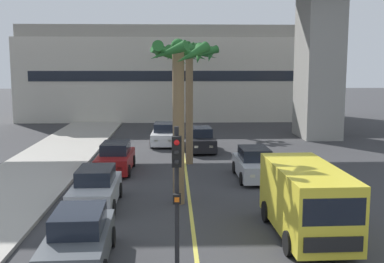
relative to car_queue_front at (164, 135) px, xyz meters
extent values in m
cube|color=#DBCC4C|center=(1.30, -6.78, -0.72)|extent=(0.14, 56.00, 0.01)
cube|color=gray|center=(11.97, 3.28, 5.30)|extent=(2.80, 4.40, 12.03)
cube|color=beige|center=(1.30, 16.78, 3.43)|extent=(32.28, 8.00, 8.30)
cube|color=#9C998D|center=(1.30, 16.78, 8.18)|extent=(31.64, 7.20, 1.20)
cube|color=black|center=(1.30, 12.76, 3.84)|extent=(29.05, 0.04, 1.00)
cube|color=white|center=(0.00, -0.03, -0.14)|extent=(1.83, 4.15, 0.80)
cube|color=black|center=(0.00, 0.12, 0.54)|extent=(1.46, 2.09, 0.60)
cube|color=#F2EDCC|center=(0.40, -2.06, -0.09)|extent=(0.24, 0.09, 0.14)
cube|color=#F2EDCC|center=(-0.53, -2.03, -0.09)|extent=(0.24, 0.09, 0.14)
cylinder|color=black|center=(0.77, -1.33, -0.40)|extent=(0.24, 0.65, 0.64)
cylinder|color=black|center=(-0.85, -1.28, -0.40)|extent=(0.24, 0.65, 0.64)
cylinder|color=black|center=(0.85, 1.21, -0.40)|extent=(0.24, 0.65, 0.64)
cylinder|color=black|center=(-0.77, 1.26, -0.40)|extent=(0.24, 0.65, 0.64)
cube|color=black|center=(2.46, -2.48, -0.14)|extent=(1.82, 4.15, 0.80)
cube|color=black|center=(2.46, -2.33, 0.54)|extent=(1.45, 2.09, 0.60)
cube|color=#F2EDCC|center=(2.99, -4.47, -0.09)|extent=(0.24, 0.09, 0.14)
cube|color=#F2EDCC|center=(2.05, -4.50, -0.09)|extent=(0.24, 0.09, 0.14)
cylinder|color=black|center=(3.31, -3.72, -0.40)|extent=(0.24, 0.65, 0.64)
cylinder|color=black|center=(1.69, -3.77, -0.40)|extent=(0.24, 0.65, 0.64)
cylinder|color=black|center=(3.23, -1.18, -0.40)|extent=(0.24, 0.65, 0.64)
cylinder|color=black|center=(1.62, -1.23, -0.40)|extent=(0.24, 0.65, 0.64)
cube|color=#B7BABF|center=(4.70, -10.34, -0.14)|extent=(1.74, 4.12, 0.80)
cube|color=black|center=(4.70, -10.19, 0.54)|extent=(1.41, 2.06, 0.60)
cube|color=#F2EDCC|center=(5.19, -12.35, -0.09)|extent=(0.24, 0.08, 0.14)
cube|color=#F2EDCC|center=(4.26, -12.35, -0.09)|extent=(0.24, 0.08, 0.14)
cylinder|color=black|center=(5.52, -11.60, -0.40)|extent=(0.23, 0.64, 0.64)
cylinder|color=black|center=(3.91, -11.62, -0.40)|extent=(0.23, 0.64, 0.64)
cylinder|color=black|center=(5.50, -9.06, -0.40)|extent=(0.23, 0.64, 0.64)
cylinder|color=black|center=(3.89, -9.08, -0.40)|extent=(0.23, 0.64, 0.64)
cube|color=maroon|center=(-2.47, -8.45, -0.14)|extent=(1.77, 4.13, 0.80)
cube|color=black|center=(-2.47, -8.30, 0.54)|extent=(1.43, 2.07, 0.60)
cube|color=#F2EDCC|center=(-2.04, -10.47, -0.09)|extent=(0.24, 0.08, 0.14)
cube|color=#F2EDCC|center=(-2.97, -10.45, -0.09)|extent=(0.24, 0.08, 0.14)
cylinder|color=black|center=(-1.68, -9.73, -0.40)|extent=(0.23, 0.64, 0.64)
cylinder|color=black|center=(-3.30, -9.71, -0.40)|extent=(0.23, 0.64, 0.64)
cylinder|color=black|center=(-1.64, -7.19, -0.40)|extent=(0.23, 0.64, 0.64)
cylinder|color=black|center=(-3.25, -7.16, -0.40)|extent=(0.23, 0.64, 0.64)
cube|color=#B7BABF|center=(-2.52, -14.70, -0.14)|extent=(1.73, 4.11, 0.80)
cube|color=black|center=(-2.52, -14.55, 0.54)|extent=(1.41, 2.06, 0.60)
cube|color=#F2EDCC|center=(-2.04, -16.71, -0.09)|extent=(0.24, 0.08, 0.14)
cube|color=#F2EDCC|center=(-2.98, -16.72, -0.09)|extent=(0.24, 0.08, 0.14)
cylinder|color=black|center=(-1.71, -15.97, -0.40)|extent=(0.23, 0.64, 0.64)
cylinder|color=black|center=(-3.32, -15.98, -0.40)|extent=(0.23, 0.64, 0.64)
cylinder|color=black|center=(-1.73, -13.43, -0.40)|extent=(0.23, 0.64, 0.64)
cylinder|color=black|center=(-3.34, -13.44, -0.40)|extent=(0.23, 0.64, 0.64)
cube|color=#4C5156|center=(-2.11, -20.37, -0.14)|extent=(1.84, 4.16, 0.80)
cube|color=black|center=(-2.11, -20.22, 0.54)|extent=(1.46, 2.10, 0.60)
cylinder|color=black|center=(-1.34, -19.07, -0.40)|extent=(0.24, 0.65, 0.64)
cylinder|color=black|center=(-2.96, -19.13, -0.40)|extent=(0.24, 0.65, 0.64)
cube|color=yellow|center=(5.02, -18.41, 0.59)|extent=(2.12, 5.25, 2.10)
cube|color=black|center=(5.08, -20.97, 0.94)|extent=(1.80, 0.12, 0.80)
cube|color=black|center=(5.08, -21.03, 0.01)|extent=(1.70, 0.10, 0.44)
cylinder|color=black|center=(6.01, -19.95, -0.34)|extent=(0.28, 0.77, 0.76)
cylinder|color=black|center=(4.11, -20.00, -0.34)|extent=(0.28, 0.77, 0.76)
cylinder|color=black|center=(5.93, -16.83, -0.34)|extent=(0.28, 0.77, 0.76)
cylinder|color=black|center=(4.03, -16.88, -0.34)|extent=(0.28, 0.77, 0.76)
cylinder|color=black|center=(0.71, -21.94, 1.38)|extent=(0.12, 0.12, 4.20)
cube|color=black|center=(0.71, -22.08, 2.88)|extent=(0.24, 0.20, 0.76)
sphere|color=red|center=(0.71, -22.18, 3.12)|extent=(0.14, 0.14, 0.14)
sphere|color=black|center=(0.71, -22.18, 2.88)|extent=(0.14, 0.14, 0.14)
sphere|color=black|center=(0.71, -22.18, 2.64)|extent=(0.14, 0.14, 0.14)
cube|color=black|center=(0.71, -22.06, 1.68)|extent=(0.20, 0.16, 0.24)
cube|color=orange|center=(0.71, -22.14, 1.68)|extent=(0.12, 0.03, 0.12)
cylinder|color=brown|center=(1.96, 8.58, 2.91)|extent=(0.44, 0.44, 7.26)
sphere|color=#236028|center=(1.96, 8.58, 6.69)|extent=(0.60, 0.60, 0.60)
cone|color=#236028|center=(2.78, 8.68, 6.35)|extent=(0.64, 1.74, 1.04)
cone|color=#236028|center=(2.56, 9.16, 6.36)|extent=(1.50, 1.53, 1.01)
cone|color=#236028|center=(1.77, 9.38, 6.47)|extent=(1.77, 0.83, 0.85)
cone|color=#236028|center=(1.22, 8.93, 6.36)|extent=(1.12, 1.72, 1.02)
cone|color=#236028|center=(1.25, 8.16, 6.41)|extent=(1.25, 1.69, 0.95)
cone|color=#236028|center=(1.76, 7.78, 6.36)|extent=(1.75, 0.85, 1.02)
cone|color=#236028|center=(2.42, 7.89, 6.32)|extent=(1.65, 1.30, 1.08)
cylinder|color=brown|center=(1.56, -6.55, 2.48)|extent=(0.41, 0.41, 6.40)
sphere|color=#236028|center=(1.56, -6.55, 5.83)|extent=(0.60, 0.60, 0.60)
cone|color=#236028|center=(2.71, -6.72, 5.47)|extent=(0.78, 2.40, 1.11)
cone|color=#236028|center=(2.15, -5.54, 5.59)|extent=(2.27, 1.58, 0.92)
cone|color=#236028|center=(1.09, -5.48, 5.54)|extent=(2.35, 1.35, 1.00)
cone|color=#236028|center=(0.40, -6.60, 5.54)|extent=(0.54, 2.39, 0.99)
cone|color=#236028|center=(0.91, -7.52, 5.63)|extent=(2.22, 1.69, 0.82)
cone|color=#236028|center=(2.04, -7.61, 5.50)|extent=(2.34, 1.37, 1.07)
cylinder|color=brown|center=(0.85, -14.45, 2.42)|extent=(0.48, 0.48, 6.27)
sphere|color=#236028|center=(0.85, -14.45, 5.70)|extent=(0.60, 0.60, 0.60)
cone|color=#236028|center=(1.66, -14.57, 5.36)|extent=(0.67, 1.73, 1.04)
cone|color=#236028|center=(1.33, -13.79, 5.44)|extent=(1.63, 1.36, 0.93)
cone|color=#236028|center=(0.52, -13.70, 5.34)|extent=(1.72, 1.07, 1.07)
cone|color=#236028|center=(0.03, -14.50, 5.46)|extent=(0.54, 1.72, 0.89)
cone|color=#236028|center=(0.45, -15.17, 5.45)|extent=(1.70, 1.20, 0.90)
cone|color=#236028|center=(1.36, -15.10, 5.37)|extent=(1.60, 1.39, 1.02)
camera|label=1|loc=(0.63, -33.57, 5.01)|focal=44.54mm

